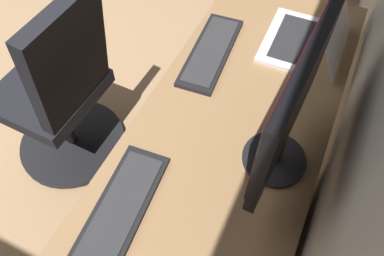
{
  "coord_description": "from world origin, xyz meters",
  "views": [
    {
      "loc": [
        0.88,
        2.08,
        1.73
      ],
      "look_at": [
        0.38,
        1.85,
        0.95
      ],
      "focal_mm": 34.41,
      "sensor_mm": 36.0,
      "label": 1
    }
  ],
  "objects_px": {
    "keyboard_main": "(119,212)",
    "drawer_pedestal": "(212,218)",
    "office_chair": "(62,97)",
    "keyboard_spare": "(211,51)",
    "monitor_primary": "(291,107)",
    "laptop_left": "(310,36)"
  },
  "relations": [
    {
      "from": "office_chair",
      "to": "drawer_pedestal",
      "type": "bearing_deg",
      "value": 76.81
    },
    {
      "from": "office_chair",
      "to": "laptop_left",
      "type": "bearing_deg",
      "value": 117.03
    },
    {
      "from": "laptop_left",
      "to": "office_chair",
      "type": "distance_m",
      "value": 1.09
    },
    {
      "from": "monitor_primary",
      "to": "office_chair",
      "type": "relative_size",
      "value": 0.51
    },
    {
      "from": "drawer_pedestal",
      "to": "keyboard_main",
      "type": "height_order",
      "value": "keyboard_main"
    },
    {
      "from": "laptop_left",
      "to": "keyboard_spare",
      "type": "distance_m",
      "value": 0.38
    },
    {
      "from": "keyboard_main",
      "to": "office_chair",
      "type": "xyz_separation_m",
      "value": [
        -0.44,
        -0.62,
        -0.28
      ]
    },
    {
      "from": "keyboard_main",
      "to": "laptop_left",
      "type": "bearing_deg",
      "value": 161.4
    },
    {
      "from": "keyboard_main",
      "to": "office_chair",
      "type": "distance_m",
      "value": 0.81
    },
    {
      "from": "drawer_pedestal",
      "to": "office_chair",
      "type": "distance_m",
      "value": 0.85
    },
    {
      "from": "laptop_left",
      "to": "office_chair",
      "type": "bearing_deg",
      "value": -62.97
    },
    {
      "from": "keyboard_spare",
      "to": "office_chair",
      "type": "distance_m",
      "value": 0.72
    },
    {
      "from": "monitor_primary",
      "to": "laptop_left",
      "type": "bearing_deg",
      "value": -176.1
    },
    {
      "from": "drawer_pedestal",
      "to": "laptop_left",
      "type": "xyz_separation_m",
      "value": [
        -0.67,
        0.1,
        0.43
      ]
    },
    {
      "from": "monitor_primary",
      "to": "drawer_pedestal",
      "type": "bearing_deg",
      "value": -51.38
    },
    {
      "from": "keyboard_main",
      "to": "drawer_pedestal",
      "type": "bearing_deg",
      "value": 140.07
    },
    {
      "from": "keyboard_main",
      "to": "keyboard_spare",
      "type": "xyz_separation_m",
      "value": [
        -0.71,
        -0.02,
        0.0
      ]
    },
    {
      "from": "keyboard_main",
      "to": "office_chair",
      "type": "relative_size",
      "value": 0.44
    },
    {
      "from": "monitor_primary",
      "to": "laptop_left",
      "type": "height_order",
      "value": "monitor_primary"
    },
    {
      "from": "monitor_primary",
      "to": "keyboard_spare",
      "type": "xyz_separation_m",
      "value": [
        -0.36,
        -0.36,
        -0.25
      ]
    },
    {
      "from": "keyboard_main",
      "to": "keyboard_spare",
      "type": "distance_m",
      "value": 0.71
    },
    {
      "from": "keyboard_main",
      "to": "monitor_primary",
      "type": "bearing_deg",
      "value": 135.95
    }
  ]
}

